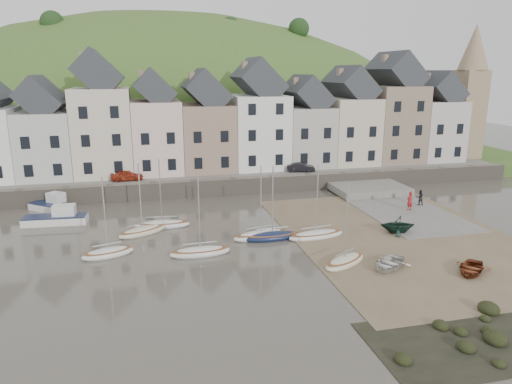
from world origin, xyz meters
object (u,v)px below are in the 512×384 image
object	(u,v)px
person_red	(410,201)
sailboat_0	(162,224)
rowboat_red	(471,268)
car_left	(127,175)
person_dark	(420,197)
rowboat_green	(397,224)
car_right	(301,167)
rowboat_white	(389,263)

from	to	relation	value
person_red	sailboat_0	bearing A→B (deg)	-17.04
rowboat_red	car_left	world-z (taller)	car_left
person_red	car_left	xyz separation A→B (m)	(-27.02, 13.12, 1.13)
person_red	person_dark	xyz separation A→B (m)	(2.01, 1.41, -0.15)
rowboat_green	rowboat_red	size ratio (longest dim) A/B	0.89
sailboat_0	rowboat_green	bearing A→B (deg)	-18.27
sailboat_0	car_left	world-z (taller)	sailboat_0
person_red	car_right	world-z (taller)	car_right
rowboat_green	car_right	bearing A→B (deg)	-160.45
person_red	car_right	xyz separation A→B (m)	(-6.77, 13.12, 1.09)
rowboat_white	rowboat_green	bearing A→B (deg)	111.25
rowboat_red	sailboat_0	bearing A→B (deg)	-168.84
rowboat_green	rowboat_red	bearing A→B (deg)	16.88
person_dark	rowboat_white	bearing A→B (deg)	64.04
person_dark	car_right	bearing A→B (deg)	-40.19
car_left	car_right	distance (m)	20.25
person_dark	person_red	bearing A→B (deg)	47.89
car_right	person_dark	bearing A→B (deg)	-129.81
person_red	rowboat_green	bearing A→B (deg)	36.07
rowboat_white	rowboat_green	distance (m)	7.85
rowboat_white	car_left	distance (m)	31.11
rowboat_white	rowboat_red	distance (m)	5.43
car_right	rowboat_red	bearing A→B (deg)	-160.59
rowboat_white	car_right	bearing A→B (deg)	140.43
sailboat_0	car_right	bearing A→B (deg)	35.81
rowboat_green	car_right	xyz separation A→B (m)	(-2.28, 18.70, 1.34)
rowboat_red	rowboat_green	bearing A→B (deg)	142.26
sailboat_0	car_left	bearing A→B (deg)	104.49
rowboat_white	person_dark	xyz separation A→B (m)	(10.88, 13.50, 0.51)
rowboat_green	car_left	world-z (taller)	car_left
sailboat_0	rowboat_green	distance (m)	20.38
rowboat_white	rowboat_red	bearing A→B (deg)	32.76
rowboat_green	person_red	size ratio (longest dim) A/B	1.51
rowboat_red	person_dark	distance (m)	16.64
person_red	car_right	distance (m)	14.80
person_red	car_left	world-z (taller)	car_left
rowboat_green	rowboat_red	distance (m)	8.61
rowboat_white	car_left	world-z (taller)	car_left
rowboat_white	rowboat_green	xyz separation A→B (m)	(4.38, 6.50, 0.41)
rowboat_green	rowboat_white	bearing A→B (deg)	-21.34
rowboat_white	car_left	bearing A→B (deg)	-179.05
car_left	car_right	xyz separation A→B (m)	(20.25, 0.00, -0.04)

